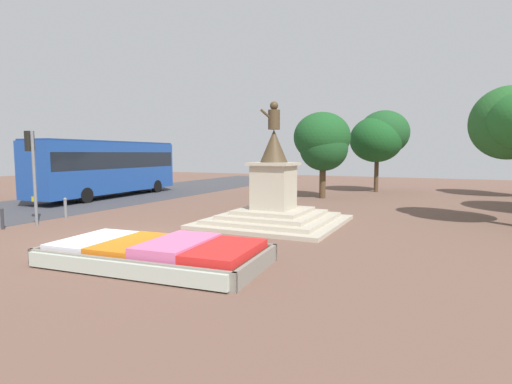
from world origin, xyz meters
name	(u,v)px	position (x,y,z in m)	size (l,w,h in m)	color
ground_plane	(116,241)	(0.00, 0.00, 0.00)	(80.00, 80.00, 0.00)	brown
flower_planter	(157,253)	(2.98, -1.55, 0.28)	(5.99, 3.33, 0.66)	#38281C
statue_monument	(274,201)	(3.40, 5.25, 0.91)	(5.36, 5.36, 4.92)	#B3A995
traffic_light_mid_block	(32,161)	(-5.14, 0.86, 2.58)	(0.42, 0.30, 3.75)	slate
city_bus	(108,165)	(-10.26, 9.81, 2.08)	(3.12, 11.43, 3.64)	#1E4799
kerb_bollard_mid_a	(2,218)	(-5.39, -0.29, 0.43)	(0.12, 0.12, 0.83)	#2D2D33
kerb_bollard_mid_b	(65,207)	(-5.47, 2.56, 0.48)	(0.15, 0.15, 0.92)	slate
park_tree_behind_statue	(323,141)	(2.55, 15.25, 3.62)	(3.60, 3.62, 5.47)	#4C3823
park_tree_street_side	(380,136)	(5.23, 20.99, 4.09)	(4.20, 4.36, 6.00)	#4C3823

